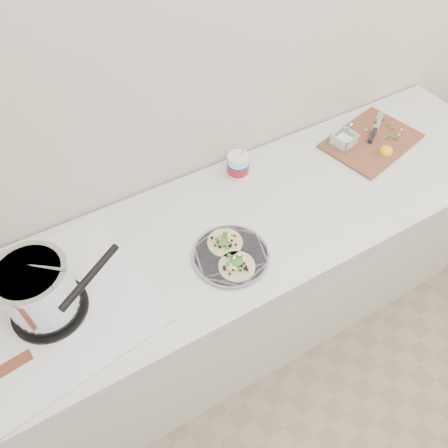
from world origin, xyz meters
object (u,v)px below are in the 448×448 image
stove (43,297)px  bacon_plate (5,371)px  tub (239,164)px  taco_plate (231,254)px  cutboard (370,139)px

stove → bacon_plate: bearing=-152.2°
tub → bacon_plate: 1.08m
taco_plate → cutboard: cutboard is taller
stove → cutboard: size_ratio=1.43×
taco_plate → bacon_plate: (-0.78, -0.03, -0.01)m
tub → cutboard: (0.61, -0.11, -0.05)m
cutboard → bacon_plate: (-1.63, -0.26, -0.01)m
cutboard → bacon_plate: 1.65m
taco_plate → bacon_plate: 0.78m
taco_plate → cutboard: 0.88m
taco_plate → bacon_plate: taco_plate is taller
taco_plate → tub: tub is taller
stove → taco_plate: (0.61, -0.10, -0.08)m
stove → tub: 0.88m
stove → bacon_plate: 0.23m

